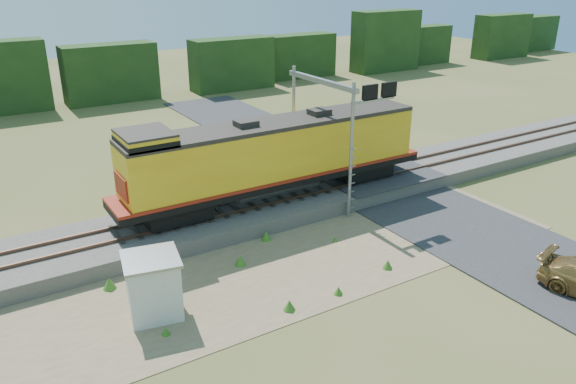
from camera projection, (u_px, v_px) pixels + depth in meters
ground at (343, 254)px, 26.70m from camera, size 140.00×140.00×0.00m
ballast at (278, 204)px, 31.27m from camera, size 70.00×5.00×0.80m
rails at (278, 196)px, 31.09m from camera, size 70.00×1.54×0.16m
dirt_shoulder at (302, 260)px, 26.11m from camera, size 26.00×8.00×0.03m
road at (437, 215)px, 30.66m from camera, size 7.00×66.00×0.86m
tree_line_north at (113, 70)px, 55.47m from camera, size 130.00×3.00×6.50m
weed_clumps at (279, 273)px, 25.07m from camera, size 15.00×6.20×0.56m
locomotive at (273, 156)px, 30.03m from camera, size 18.15×2.77×4.68m
shed at (153, 286)px, 21.65m from camera, size 2.48×2.48×2.51m
signal_gantry at (334, 109)px, 30.35m from camera, size 2.92×6.20×7.37m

